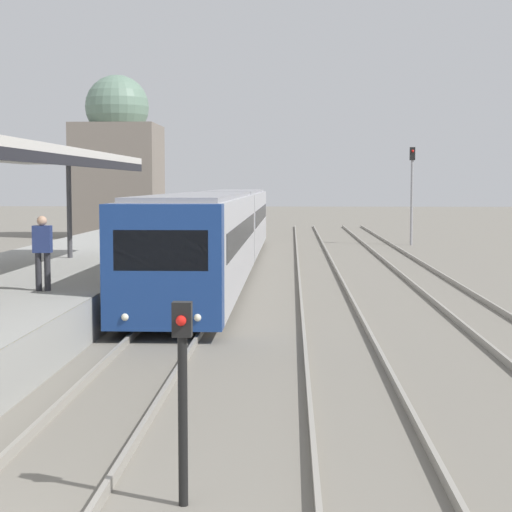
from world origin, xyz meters
The scene contains 5 objects.
person_on_platform centered at (-2.80, 12.13, 1.92)m, with size 0.40×0.22×1.66m.
train_near centered at (0.00, 26.47, 1.69)m, with size 2.55×30.92×3.04m.
signal_post_near centered at (1.58, 2.11, 1.31)m, with size 0.20×0.21×2.14m.
signal_mast_far centered at (9.24, 40.37, 3.32)m, with size 0.28×0.29×5.32m.
distant_domed_building centered at (-8.18, 46.91, 4.66)m, with size 5.14×5.14×10.09m.
Camera 1 is at (2.70, -6.49, 3.34)m, focal length 60.00 mm.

